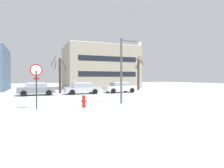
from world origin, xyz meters
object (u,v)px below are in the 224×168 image
Objects in this scene: parked_car_white at (120,87)px; street_lamp at (125,63)px; parked_car_silver at (82,88)px; fire_hydrant at (84,101)px; parked_car_gray at (36,89)px; stop_sign at (36,78)px.

street_lamp is at bearing -112.59° from parked_car_white.
parked_car_silver is (-1.12, 9.86, -2.46)m from street_lamp.
parked_car_silver is at bearing 96.49° from street_lamp.
parked_car_gray reaches higher than fire_hydrant.
fire_hydrant is (3.03, -0.24, -1.59)m from stop_sign.
parked_car_gray is (-2.88, 10.94, 0.29)m from fire_hydrant.
parked_car_white is (4.21, 10.12, -2.45)m from street_lamp.
parked_car_white reaches higher than parked_car_silver.
fire_hydrant is 4.55m from street_lamp.
fire_hydrant is 0.18× the size of street_lamp.
street_lamp is 10.23m from parked_car_silver.
parked_car_gray is at bearing 122.32° from street_lamp.
parked_car_gray is 10.66m from parked_car_white.
stop_sign reaches higher than parked_car_white.
parked_car_white is at bearing 2.71° from parked_car_silver.
fire_hydrant is at bearing -168.30° from street_lamp.
fire_hydrant is at bearing -4.58° from stop_sign.
stop_sign is 0.72× the size of parked_car_gray.
parked_car_white is (10.66, -0.08, -0.01)m from parked_car_gray.
street_lamp is at bearing -83.51° from parked_car_silver.
fire_hydrant is at bearing -103.00° from parked_car_silver.
street_lamp is 12.31m from parked_car_gray.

